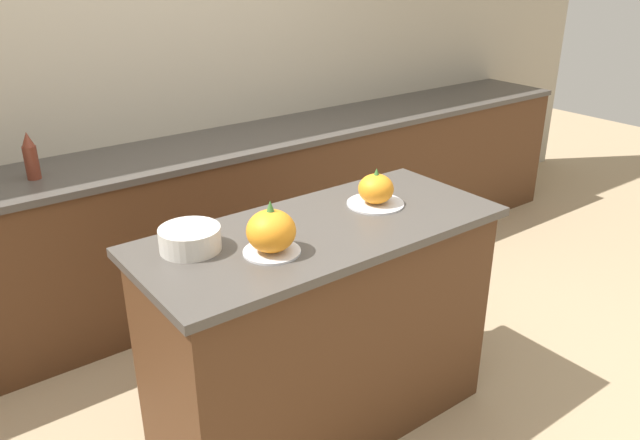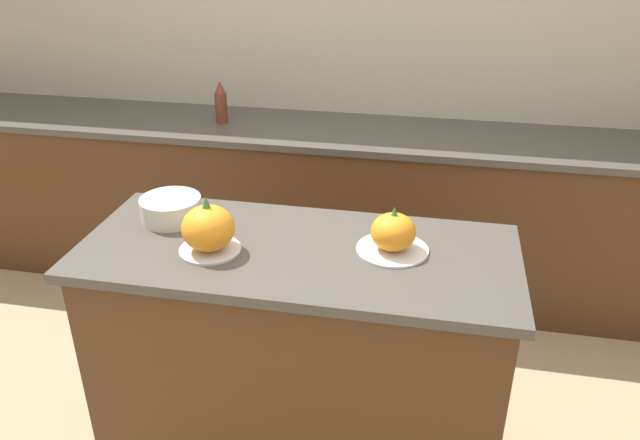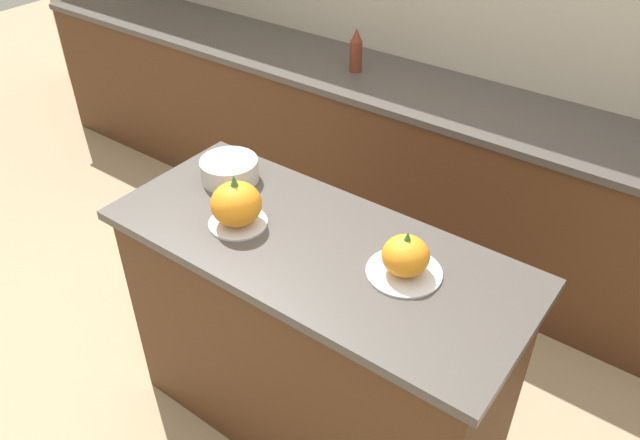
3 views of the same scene
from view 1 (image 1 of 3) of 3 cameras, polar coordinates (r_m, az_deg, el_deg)
ground_plane at (r=2.91m, az=0.20°, el=-17.94°), size 12.00×12.00×0.00m
wall_back at (r=3.70m, az=-15.82°, el=12.14°), size 8.00×0.06×2.50m
kitchen_island at (r=2.62m, az=0.22°, el=-10.08°), size 1.46×0.63×0.95m
back_counter at (r=3.64m, az=-12.50°, el=-0.77°), size 6.00×0.60×0.92m
pumpkin_cake_left at (r=2.16m, az=-4.49°, el=-1.12°), size 0.20×0.20×0.20m
pumpkin_cake_right at (r=2.58m, az=5.13°, el=2.67°), size 0.24×0.24×0.16m
bottle_tall at (r=3.23m, az=-24.95°, el=5.28°), size 0.06×0.06×0.23m
mixing_bowl at (r=2.24m, az=-11.80°, el=-1.70°), size 0.22×0.22×0.08m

